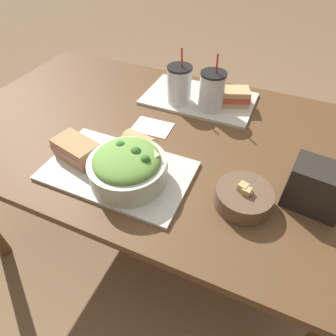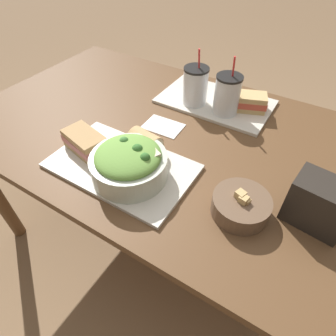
{
  "view_description": "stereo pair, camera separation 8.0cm",
  "coord_description": "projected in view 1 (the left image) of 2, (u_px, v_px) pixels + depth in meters",
  "views": [
    {
      "loc": [
        0.4,
        -0.75,
        1.35
      ],
      "look_at": [
        0.18,
        -0.23,
        0.79
      ],
      "focal_mm": 30.0,
      "sensor_mm": 36.0,
      "label": 1
    },
    {
      "loc": [
        0.47,
        -0.71,
        1.35
      ],
      "look_at": [
        0.18,
        -0.23,
        0.79
      ],
      "focal_mm": 30.0,
      "sensor_mm": 36.0,
      "label": 2
    }
  ],
  "objects": [
    {
      "name": "chip_bag",
      "position": [
        317.0,
        188.0,
        0.74
      ],
      "size": [
        0.16,
        0.12,
        0.14
      ],
      "rotation": [
        0.0,
        0.0,
        -0.12
      ],
      "color": "#28231E",
      "rests_on": "dining_table"
    },
    {
      "name": "sandwich_near",
      "position": [
        77.0,
        150.0,
        0.89
      ],
      "size": [
        0.17,
        0.12,
        0.06
      ],
      "rotation": [
        0.0,
        0.0,
        -0.23
      ],
      "color": "tan",
      "rests_on": "tray_near"
    },
    {
      "name": "tray_near",
      "position": [
        118.0,
        171.0,
        0.88
      ],
      "size": [
        0.45,
        0.27,
        0.01
      ],
      "color": "beige",
      "rests_on": "dining_table"
    },
    {
      "name": "ground_plane",
      "position": [
        155.0,
        235.0,
        1.55
      ],
      "size": [
        12.0,
        12.0,
        0.0
      ],
      "primitive_type": "plane",
      "color": "#846647"
    },
    {
      "name": "napkin_folded",
      "position": [
        152.0,
        127.0,
        1.05
      ],
      "size": [
        0.15,
        0.11,
        0.0
      ],
      "color": "white",
      "rests_on": "dining_table"
    },
    {
      "name": "soup_bowl",
      "position": [
        243.0,
        197.0,
        0.77
      ],
      "size": [
        0.16,
        0.16,
        0.08
      ],
      "color": "brown",
      "rests_on": "dining_table"
    },
    {
      "name": "drink_cup_dark",
      "position": [
        179.0,
        86.0,
        1.11
      ],
      "size": [
        0.1,
        0.1,
        0.22
      ],
      "color": "silver",
      "rests_on": "tray_far"
    },
    {
      "name": "drink_cup_red",
      "position": [
        212.0,
        92.0,
        1.07
      ],
      "size": [
        0.1,
        0.1,
        0.22
      ],
      "color": "silver",
      "rests_on": "tray_far"
    },
    {
      "name": "salad_bowl",
      "position": [
        128.0,
        166.0,
        0.81
      ],
      "size": [
        0.23,
        0.23,
        0.11
      ],
      "color": "beige",
      "rests_on": "tray_near"
    },
    {
      "name": "tray_far",
      "position": [
        199.0,
        99.0,
        1.18
      ],
      "size": [
        0.45,
        0.27,
        0.01
      ],
      "color": "beige",
      "rests_on": "dining_table"
    },
    {
      "name": "baguette_near",
      "position": [
        139.0,
        145.0,
        0.9
      ],
      "size": [
        0.11,
        0.09,
        0.08
      ],
      "rotation": [
        0.0,
        0.0,
        1.42
      ],
      "color": "tan",
      "rests_on": "tray_near"
    },
    {
      "name": "dining_table",
      "position": [
        150.0,
        146.0,
        1.1
      ],
      "size": [
        1.49,
        0.93,
        0.72
      ],
      "color": "brown",
      "rests_on": "ground_plane"
    },
    {
      "name": "sandwich_far",
      "position": [
        231.0,
        97.0,
        1.12
      ],
      "size": [
        0.16,
        0.13,
        0.06
      ],
      "rotation": [
        0.0,
        0.0,
        0.37
      ],
      "color": "tan",
      "rests_on": "tray_far"
    }
  ]
}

